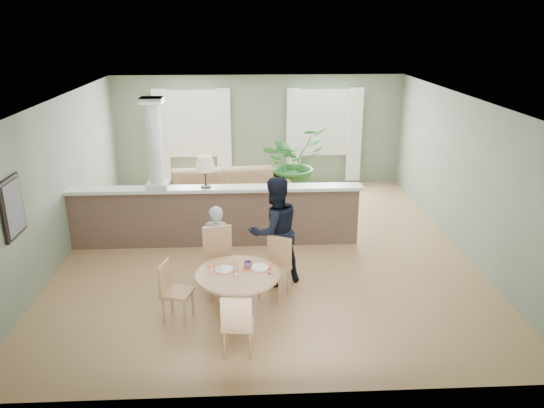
{
  "coord_description": "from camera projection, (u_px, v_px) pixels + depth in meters",
  "views": [
    {
      "loc": [
        -0.34,
        -8.85,
        3.93
      ],
      "look_at": [
        0.07,
        -1.0,
        1.19
      ],
      "focal_mm": 35.0,
      "sensor_mm": 36.0,
      "label": 1
    }
  ],
  "objects": [
    {
      "name": "chair_near",
      "position": [
        238.0,
        322.0,
        6.4
      ],
      "size": [
        0.42,
        0.42,
        0.86
      ],
      "rotation": [
        0.0,
        0.0,
        3.04
      ],
      "color": "tan",
      "rests_on": "ground"
    },
    {
      "name": "dining_table",
      "position": [
        238.0,
        282.0,
        7.2
      ],
      "size": [
        1.15,
        1.15,
        0.79
      ],
      "rotation": [
        0.0,
        0.0,
        0.16
      ],
      "color": "tan",
      "rests_on": "ground"
    },
    {
      "name": "chair_side",
      "position": [
        173.0,
        289.0,
        7.22
      ],
      "size": [
        0.46,
        0.46,
        0.84
      ],
      "rotation": [
        0.0,
        0.0,
        1.33
      ],
      "color": "tan",
      "rests_on": "ground"
    },
    {
      "name": "sofa",
      "position": [
        224.0,
        192.0,
        11.4
      ],
      "size": [
        3.02,
        1.42,
        0.85
      ],
      "primitive_type": "imported",
      "rotation": [
        0.0,
        0.0,
        0.1
      ],
      "color": "#967A52",
      "rests_on": "ground"
    },
    {
      "name": "room_shell",
      "position": [
        262.0,
        143.0,
        9.65
      ],
      "size": [
        7.02,
        8.02,
        2.71
      ],
      "color": "gray",
      "rests_on": "ground"
    },
    {
      "name": "chair_far_boy",
      "position": [
        219.0,
        258.0,
        7.92
      ],
      "size": [
        0.55,
        0.55,
        1.02
      ],
      "rotation": [
        0.0,
        0.0,
        0.23
      ],
      "color": "tan",
      "rests_on": "ground"
    },
    {
      "name": "ground",
      "position": [
        265.0,
        248.0,
        9.65
      ],
      "size": [
        8.0,
        8.0,
        0.0
      ],
      "primitive_type": "plane",
      "color": "tan",
      "rests_on": "ground"
    },
    {
      "name": "pony_wall",
      "position": [
        210.0,
        209.0,
        9.56
      ],
      "size": [
        5.32,
        0.38,
        2.7
      ],
      "color": "brown",
      "rests_on": "ground"
    },
    {
      "name": "child_person",
      "position": [
        217.0,
        245.0,
        8.16
      ],
      "size": [
        0.5,
        0.36,
        1.29
      ],
      "primitive_type": "imported",
      "rotation": [
        0.0,
        0.0,
        3.03
      ],
      "color": "#ABAAB0",
      "rests_on": "ground"
    },
    {
      "name": "chair_far_man",
      "position": [
        276.0,
        265.0,
        7.85
      ],
      "size": [
        0.55,
        0.55,
        0.9
      ],
      "rotation": [
        0.0,
        0.0,
        -0.5
      ],
      "color": "tan",
      "rests_on": "ground"
    },
    {
      "name": "houseplant",
      "position": [
        293.0,
        162.0,
        12.15
      ],
      "size": [
        2.0,
        1.97,
        1.68
      ],
      "primitive_type": "imported",
      "rotation": [
        0.0,
        0.0,
        0.7
      ],
      "color": "#2A6227",
      "rests_on": "ground"
    },
    {
      "name": "man_person",
      "position": [
        275.0,
        231.0,
        8.12
      ],
      "size": [
        1.03,
        0.94,
        1.72
      ],
      "primitive_type": "imported",
      "rotation": [
        0.0,
        0.0,
        3.56
      ],
      "color": "black",
      "rests_on": "ground"
    }
  ]
}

